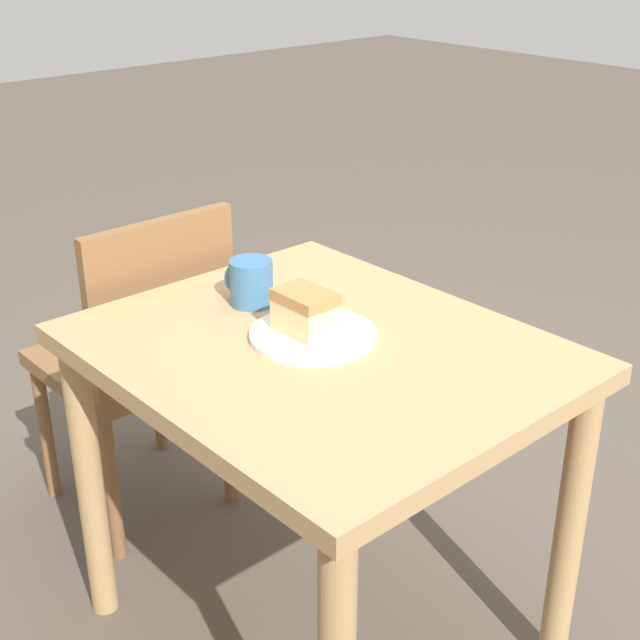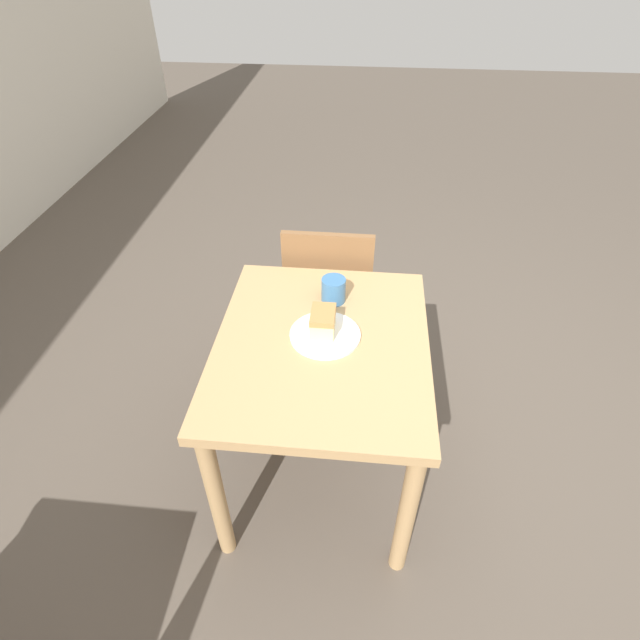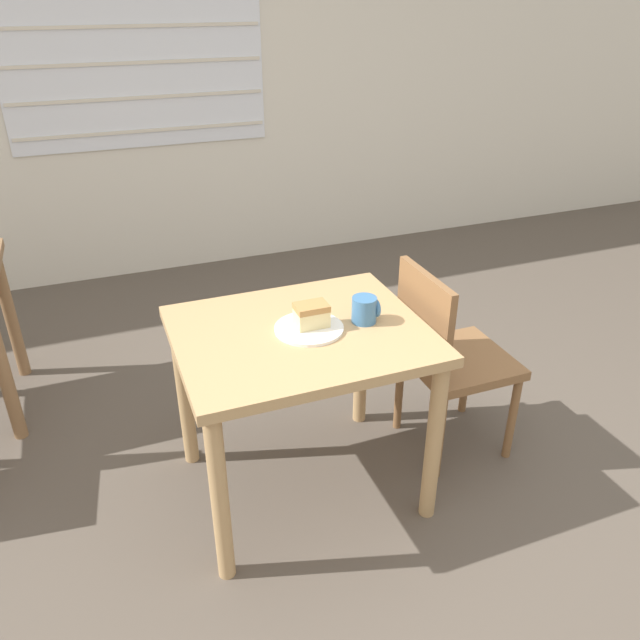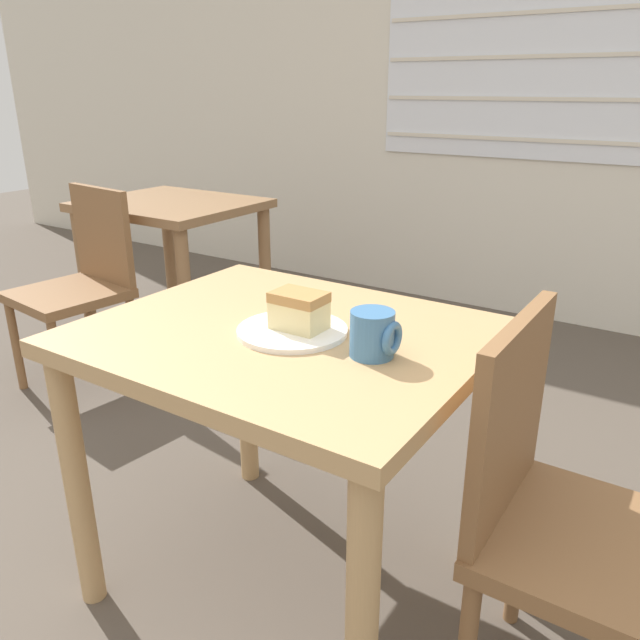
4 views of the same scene
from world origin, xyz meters
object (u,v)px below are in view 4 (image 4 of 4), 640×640
chair_near_window (564,517)px  cake_slice (299,310)px  dining_table_far (173,230)px  plate (292,331)px  dining_table_near (285,376)px  coffee_mug (374,334)px  chair_far_corner (81,281)px

chair_near_window → cake_slice: (-0.60, -0.03, 0.32)m
dining_table_far → plate: 1.81m
chair_near_window → dining_table_far: bearing=64.1°
dining_table_near → cake_slice: size_ratio=7.63×
plate → coffee_mug: bearing=-3.4°
dining_table_near → chair_far_corner: chair_far_corner is taller
plate → chair_far_corner: bearing=160.8°
dining_table_far → chair_far_corner: (-0.02, -0.53, -0.13)m
dining_table_far → coffee_mug: coffee_mug is taller
chair_far_corner → coffee_mug: bearing=-10.7°
dining_table_far → coffee_mug: size_ratio=7.83×
coffee_mug → chair_far_corner: bearing=162.7°
dining_table_near → cake_slice: 0.18m
chair_far_corner → dining_table_far: bearing=94.8°
chair_near_window → chair_far_corner: 2.16m
dining_table_near → chair_near_window: size_ratio=1.05×
chair_near_window → plate: 0.67m
chair_near_window → coffee_mug: 0.51m
chair_near_window → plate: (-0.62, -0.03, 0.27)m
plate → chair_near_window: bearing=3.2°
chair_near_window → cake_slice: size_ratio=7.29×
dining_table_far → cake_slice: (1.48, -1.04, 0.19)m
chair_far_corner → dining_table_near: bearing=-12.6°
dining_table_near → plate: bearing=-16.2°
dining_table_far → chair_near_window: 2.33m
plate → dining_table_far: bearing=144.5°
dining_table_far → coffee_mug: 2.00m
dining_table_far → chair_far_corner: 0.55m
chair_far_corner → cake_slice: bearing=-12.1°
dining_table_near → chair_far_corner: (-1.46, 0.51, -0.14)m
plate → cake_slice: size_ratio=2.13×
chair_far_corner → plate: chair_far_corner is taller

